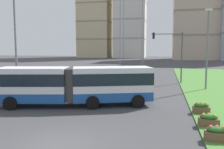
% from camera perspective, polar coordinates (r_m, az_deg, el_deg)
% --- Properties ---
extents(ground_plane, '(260.00, 260.00, 0.00)m').
position_cam_1_polar(ground_plane, '(11.89, -12.66, -15.98)').
color(ground_plane, '#424244').
extents(articulated_bus, '(11.95, 5.72, 3.00)m').
position_cam_1_polar(articulated_bus, '(19.10, -8.53, -2.35)').
color(articulated_bus, white).
rests_on(articulated_bus, ground).
extents(car_grey_wagon, '(4.49, 2.22, 1.58)m').
position_cam_1_polar(car_grey_wagon, '(31.55, -7.81, -0.66)').
color(car_grey_wagon, slate).
rests_on(car_grey_wagon, ground).
extents(flower_planter_0, '(1.10, 0.56, 0.74)m').
position_cam_1_polar(flower_planter_0, '(12.87, 23.41, -12.59)').
color(flower_planter_0, brown).
rests_on(flower_planter_0, grass_median).
extents(flower_planter_1, '(1.10, 0.56, 0.74)m').
position_cam_1_polar(flower_planter_1, '(14.97, 21.74, -9.89)').
color(flower_planter_1, brown).
rests_on(flower_planter_1, grass_median).
extents(flower_planter_2, '(1.10, 0.56, 0.74)m').
position_cam_1_polar(flower_planter_2, '(17.75, 20.20, -7.35)').
color(flower_planter_2, brown).
rests_on(flower_planter_2, grass_median).
extents(traffic_light_far_right, '(3.94, 0.28, 6.49)m').
position_cam_1_polar(traffic_light_far_right, '(31.98, 13.90, 5.90)').
color(traffic_light_far_right, '#474C51').
rests_on(traffic_light_far_right, ground).
extents(streetlight_left, '(0.70, 0.28, 9.53)m').
position_cam_1_polar(streetlight_left, '(23.82, -21.70, 7.54)').
color(streetlight_left, slate).
rests_on(streetlight_left, ground).
extents(streetlight_median, '(0.70, 0.28, 8.60)m').
position_cam_1_polar(streetlight_median, '(27.88, 21.47, 6.30)').
color(streetlight_median, slate).
rests_on(streetlight_median, ground).
extents(apartment_tower_west, '(15.63, 17.67, 43.18)m').
position_cam_1_polar(apartment_tower_west, '(127.67, -3.78, 13.83)').
color(apartment_tower_west, beige).
rests_on(apartment_tower_west, ground).
extents(apartment_tower_westcentre, '(14.60, 16.91, 52.72)m').
position_cam_1_polar(apartment_tower_westcentre, '(122.48, 4.37, 16.41)').
color(apartment_tower_westcentre, silver).
rests_on(apartment_tower_westcentre, ground).
extents(apartment_tower_centre, '(17.29, 15.47, 37.11)m').
position_cam_1_polar(apartment_tower_centre, '(106.13, 19.02, 13.44)').
color(apartment_tower_centre, '#C6B299').
rests_on(apartment_tower_centre, ground).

